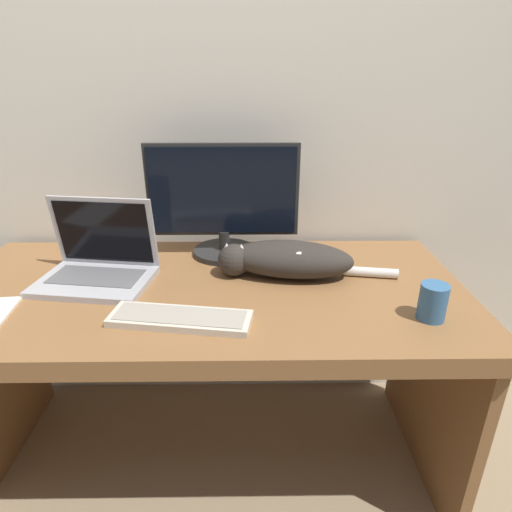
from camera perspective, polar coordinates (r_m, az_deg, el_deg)
wall_back at (r=1.66m, az=-6.17°, el=20.88°), size 6.40×0.06×2.60m
desk at (r=1.45m, az=-6.49°, el=-9.13°), size 1.65×0.77×0.74m
monitor at (r=1.54m, az=-4.41°, el=7.15°), size 0.54×0.23×0.41m
laptop at (r=1.47m, az=-20.34°, el=-1.16°), size 0.38×0.29×0.26m
external_keyboard at (r=1.19m, az=-10.07°, el=-8.19°), size 0.40×0.17×0.02m
cat at (r=1.41m, az=3.92°, el=-0.33°), size 0.60×0.23×0.12m
coffee_mug at (r=1.26m, az=22.51°, el=-5.68°), size 0.08×0.08×0.10m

